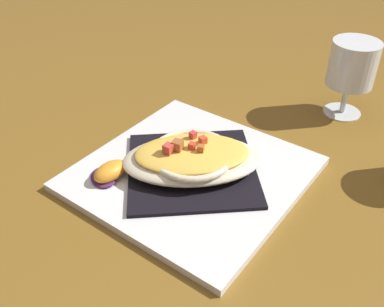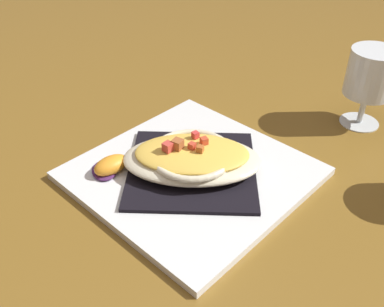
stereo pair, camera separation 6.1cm
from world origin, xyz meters
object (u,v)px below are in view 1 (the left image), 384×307
(gratin_dish, at_px, (192,157))
(stemmed_glass, at_px, (352,68))
(square_plate, at_px, (192,173))
(orange_garnish, at_px, (109,172))

(gratin_dish, distance_m, stemmed_glass, 0.33)
(gratin_dish, height_order, stemmed_glass, stemmed_glass)
(stemmed_glass, bearing_deg, gratin_dish, -97.46)
(square_plate, xyz_separation_m, stemmed_glass, (0.04, 0.32, 0.08))
(orange_garnish, bearing_deg, gratin_dish, 57.09)
(square_plate, relative_size, stemmed_glass, 2.23)
(square_plate, xyz_separation_m, gratin_dish, (-0.00, -0.00, 0.03))
(square_plate, relative_size, orange_garnish, 4.78)
(gratin_dish, distance_m, orange_garnish, 0.12)
(gratin_dish, bearing_deg, stemmed_glass, 82.54)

